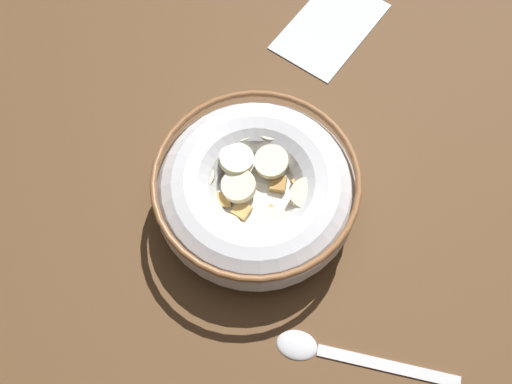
# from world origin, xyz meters

# --- Properties ---
(ground_plane) EXTENTS (1.32, 1.32, 0.02)m
(ground_plane) POSITION_xyz_m (0.00, 0.00, -0.01)
(ground_plane) COLOR brown
(cereal_bowl) EXTENTS (0.19, 0.19, 0.06)m
(cereal_bowl) POSITION_xyz_m (0.00, 0.00, 0.03)
(cereal_bowl) COLOR silver
(cereal_bowl) RESTS_ON ground_plane
(spoon) EXTENTS (0.07, 0.16, 0.01)m
(spoon) POSITION_xyz_m (-0.09, -0.13, 0.00)
(spoon) COLOR silver
(spoon) RESTS_ON ground_plane
(folded_napkin) EXTENTS (0.14, 0.09, 0.00)m
(folded_napkin) POSITION_xyz_m (0.23, 0.04, 0.00)
(folded_napkin) COLOR silver
(folded_napkin) RESTS_ON ground_plane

